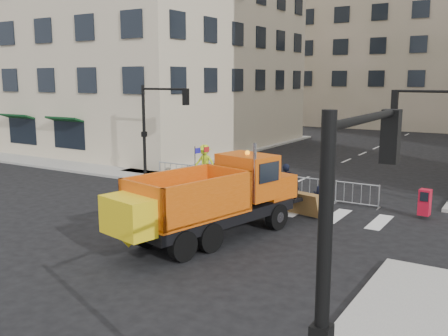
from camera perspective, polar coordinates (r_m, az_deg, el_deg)
The scene contains 12 objects.
ground at distance 19.07m, azimuth -5.27°, elevation -7.44°, with size 120.00×120.00×0.00m, color black.
sidewalk_back at distance 26.11m, azimuth 5.98°, elevation -2.46°, with size 64.00×5.00×0.15m, color gray.
building_far at distance 67.69m, azimuth 22.94°, elevation 14.66°, with size 30.00×18.00×24.00m, color gray.
traffic_light_left at distance 29.21m, azimuth -9.12°, elevation 4.02°, with size 0.18×0.18×5.40m, color black.
traffic_light_near at distance 6.59m, azimuth 11.08°, elevation -17.59°, with size 0.18×0.18×5.40m, color black.
crowd_barriers at distance 25.55m, azimuth 3.61°, elevation -1.62°, with size 12.60×0.60×1.10m, color #9EA0A5, non-canonical shape.
plow_truck at distance 17.94m, azimuth -1.52°, elevation -3.37°, with size 4.36×9.33×3.50m.
cop_a at distance 23.01m, azimuth 7.06°, elevation -1.89°, with size 0.72×0.47×1.97m, color black.
cop_b at distance 21.46m, azimuth 11.24°, elevation -3.09°, with size 0.88×0.69×1.82m, color black.
cop_c at distance 22.70m, azimuth 7.47°, elevation -2.48°, with size 0.96×0.40×1.64m, color black.
worker at distance 27.81m, azimuth -2.24°, elevation 0.62°, with size 1.30×0.75×2.01m, color #BFD719.
newspaper_box at distance 22.37m, azimuth 21.96°, elevation -3.65°, with size 0.45×0.40×1.10m, color #B10D23.
Camera 1 is at (10.97, -14.50, 5.74)m, focal length 40.00 mm.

